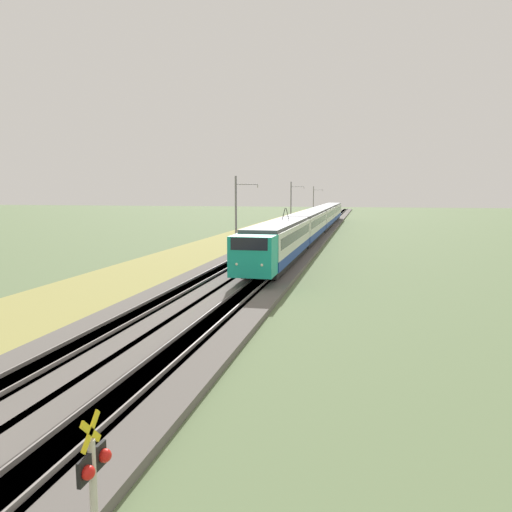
{
  "coord_description": "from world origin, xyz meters",
  "views": [
    {
      "loc": [
        -6.8,
        -11.11,
        6.42
      ],
      "look_at": [
        25.07,
        -4.07,
        2.17
      ],
      "focal_mm": 35.0,
      "sensor_mm": 36.0,
      "label": 1
    }
  ],
  "objects_px": {
    "catenary_mast_mid": "(236,212)",
    "catenary_mast_distant": "(314,201)",
    "passenger_train": "(316,220)",
    "crossing_signal_far": "(95,503)",
    "catenary_mast_far": "(291,203)"
  },
  "relations": [
    {
      "from": "catenary_mast_far",
      "to": "catenary_mast_distant",
      "type": "relative_size",
      "value": 1.06
    },
    {
      "from": "catenary_mast_mid",
      "to": "catenary_mast_distant",
      "type": "relative_size",
      "value": 1.05
    },
    {
      "from": "passenger_train",
      "to": "catenary_mast_mid",
      "type": "xyz_separation_m",
      "value": [
        -20.11,
        6.67,
        1.86
      ]
    },
    {
      "from": "crossing_signal_far",
      "to": "catenary_mast_mid",
      "type": "bearing_deg",
      "value": 102.25
    },
    {
      "from": "catenary_mast_far",
      "to": "catenary_mast_distant",
      "type": "bearing_deg",
      "value": -0.01
    },
    {
      "from": "passenger_train",
      "to": "crossing_signal_far",
      "type": "bearing_deg",
      "value": 2.92
    },
    {
      "from": "crossing_signal_far",
      "to": "catenary_mast_distant",
      "type": "bearing_deg",
      "value": 94.53
    },
    {
      "from": "catenary_mast_mid",
      "to": "catenary_mast_far",
      "type": "bearing_deg",
      "value": 0.0
    },
    {
      "from": "passenger_train",
      "to": "catenary_mast_distant",
      "type": "bearing_deg",
      "value": -173.71
    },
    {
      "from": "catenary_mast_mid",
      "to": "passenger_train",
      "type": "bearing_deg",
      "value": -18.35
    },
    {
      "from": "catenary_mast_mid",
      "to": "catenary_mast_distant",
      "type": "height_order",
      "value": "catenary_mast_mid"
    },
    {
      "from": "passenger_train",
      "to": "catenary_mast_far",
      "type": "distance_m",
      "value": 21.34
    },
    {
      "from": "crossing_signal_far",
      "to": "catenary_mast_distant",
      "type": "relative_size",
      "value": 0.44
    },
    {
      "from": "crossing_signal_far",
      "to": "catenary_mast_far",
      "type": "relative_size",
      "value": 0.41
    },
    {
      "from": "catenary_mast_distant",
      "to": "catenary_mast_far",
      "type": "bearing_deg",
      "value": 179.99
    }
  ]
}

